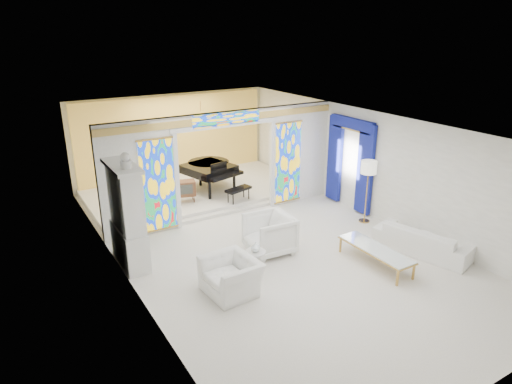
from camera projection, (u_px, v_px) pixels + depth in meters
floor at (264, 241)px, 11.61m from camera, size 12.00×12.00×0.00m
ceiling at (264, 124)px, 10.58m from camera, size 7.00×12.00×0.02m
wall_back at (173, 137)px, 15.92m from camera, size 7.00×0.02×3.00m
wall_front at (496, 308)px, 6.27m from camera, size 7.00×0.02×3.00m
wall_left at (120, 214)px, 9.39m from camera, size 0.02×12.00×3.00m
wall_right at (369, 164)px, 12.79m from camera, size 0.02×12.00×3.00m
partition_wall at (226, 160)px, 12.64m from camera, size 7.00×0.22×3.00m
stained_glass_left at (158, 186)px, 11.69m from camera, size 0.90×0.04×2.40m
stained_glass_right at (288, 163)px, 13.67m from camera, size 0.90×0.04×2.40m
stained_glass_transom at (227, 119)px, 12.16m from camera, size 2.00×0.04×0.34m
alcove_platform at (197, 191)px, 14.87m from camera, size 6.80×3.80×0.18m
gold_curtain_back at (174, 138)px, 15.82m from camera, size 6.70×0.10×2.90m
chandelier at (201, 116)px, 14.05m from camera, size 0.48×0.48×0.30m
blue_drapes at (350, 156)px, 13.28m from camera, size 0.14×1.85×2.65m
china_cabinet at (127, 216)px, 10.12m from camera, size 0.56×1.46×2.72m
armchair_left at (231, 276)px, 9.27m from camera, size 1.05×1.19×0.73m
armchair_right at (269, 234)px, 10.88m from camera, size 1.12×1.09×0.95m
sofa at (423, 240)px, 10.92m from camera, size 1.45×2.41×0.66m
side_table at (255, 259)px, 9.91m from camera, size 0.60×0.60×0.57m
vase at (255, 247)px, 9.81m from camera, size 0.27×0.27×0.22m
coffee_table at (376, 250)px, 10.30m from camera, size 0.59×1.92×0.43m
floor_lamp at (369, 170)px, 12.26m from camera, size 0.56×0.56×1.76m
grand_piano at (210, 168)px, 14.60m from camera, size 1.82×2.79×1.02m
tv_console at (186, 188)px, 13.58m from camera, size 0.64×0.51×0.65m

